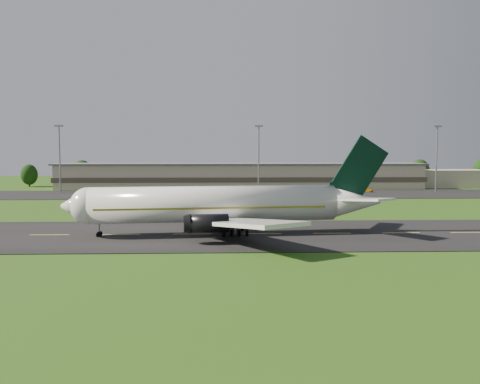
{
  "coord_description": "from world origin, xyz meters",
  "views": [
    {
      "loc": [
        -6.43,
        -82.66,
        13.5
      ],
      "look_at": [
        -3.23,
        8.0,
        6.0
      ],
      "focal_mm": 40.0,
      "sensor_mm": 36.0,
      "label": 1
    }
  ],
  "objects_px": {
    "light_mast_west": "(59,150)",
    "service_vehicle_c": "(274,191)",
    "light_mast_east": "(437,150)",
    "service_vehicle_a": "(92,192)",
    "airliner": "(220,205)",
    "light_mast_centre": "(259,150)",
    "service_vehicle_b": "(175,192)",
    "service_vehicle_d": "(366,190)",
    "terminal": "(259,176)"
  },
  "relations": [
    {
      "from": "light_mast_west",
      "to": "service_vehicle_c",
      "type": "xyz_separation_m",
      "value": [
        64.11,
        -5.07,
        -12.03
      ]
    },
    {
      "from": "light_mast_east",
      "to": "service_vehicle_a",
      "type": "distance_m",
      "value": 104.89
    },
    {
      "from": "airliner",
      "to": "light_mast_centre",
      "type": "relative_size",
      "value": 2.52
    },
    {
      "from": "airliner",
      "to": "service_vehicle_c",
      "type": "distance_m",
      "value": 76.6
    },
    {
      "from": "service_vehicle_b",
      "to": "light_mast_west",
      "type": "bearing_deg",
      "value": 76.42
    },
    {
      "from": "service_vehicle_d",
      "to": "light_mast_centre",
      "type": "bearing_deg",
      "value": 107.41
    },
    {
      "from": "airliner",
      "to": "terminal",
      "type": "distance_m",
      "value": 96.99
    },
    {
      "from": "light_mast_east",
      "to": "service_vehicle_c",
      "type": "xyz_separation_m",
      "value": [
        -50.89,
        -5.07,
        -12.03
      ]
    },
    {
      "from": "light_mast_east",
      "to": "service_vehicle_a",
      "type": "relative_size",
      "value": 5.0
    },
    {
      "from": "service_vehicle_c",
      "to": "service_vehicle_d",
      "type": "bearing_deg",
      "value": 37.77
    },
    {
      "from": "light_mast_centre",
      "to": "light_mast_east",
      "type": "bearing_deg",
      "value": 0.0
    },
    {
      "from": "service_vehicle_a",
      "to": "service_vehicle_b",
      "type": "relative_size",
      "value": 1.12
    },
    {
      "from": "airliner",
      "to": "terminal",
      "type": "bearing_deg",
      "value": 76.59
    },
    {
      "from": "light_mast_east",
      "to": "service_vehicle_b",
      "type": "xyz_separation_m",
      "value": [
        -79.9,
        -8.66,
        -12.04
      ]
    },
    {
      "from": "terminal",
      "to": "service_vehicle_c",
      "type": "relative_size",
      "value": 33.09
    },
    {
      "from": "terminal",
      "to": "service_vehicle_d",
      "type": "distance_m",
      "value": 36.26
    },
    {
      "from": "terminal",
      "to": "service_vehicle_b",
      "type": "xyz_separation_m",
      "value": [
        -26.3,
        -24.84,
        -3.29
      ]
    },
    {
      "from": "service_vehicle_a",
      "to": "service_vehicle_d",
      "type": "bearing_deg",
      "value": -13.71
    },
    {
      "from": "service_vehicle_a",
      "to": "service_vehicle_d",
      "type": "distance_m",
      "value": 81.72
    },
    {
      "from": "light_mast_west",
      "to": "light_mast_east",
      "type": "bearing_deg",
      "value": 0.0
    },
    {
      "from": "light_mast_west",
      "to": "service_vehicle_a",
      "type": "bearing_deg",
      "value": -28.51
    },
    {
      "from": "light_mast_east",
      "to": "service_vehicle_d",
      "type": "distance_m",
      "value": 25.5
    },
    {
      "from": "light_mast_east",
      "to": "service_vehicle_d",
      "type": "height_order",
      "value": "light_mast_east"
    },
    {
      "from": "light_mast_centre",
      "to": "service_vehicle_a",
      "type": "relative_size",
      "value": 5.0
    },
    {
      "from": "airliner",
      "to": "light_mast_centre",
      "type": "height_order",
      "value": "light_mast_centre"
    },
    {
      "from": "service_vehicle_a",
      "to": "service_vehicle_d",
      "type": "height_order",
      "value": "service_vehicle_a"
    },
    {
      "from": "terminal",
      "to": "light_mast_east",
      "type": "distance_m",
      "value": 56.67
    },
    {
      "from": "service_vehicle_a",
      "to": "service_vehicle_d",
      "type": "xyz_separation_m",
      "value": [
        81.63,
        3.93,
        -0.06
      ]
    },
    {
      "from": "service_vehicle_b",
      "to": "service_vehicle_d",
      "type": "relative_size",
      "value": 0.83
    },
    {
      "from": "terminal",
      "to": "service_vehicle_b",
      "type": "bearing_deg",
      "value": -136.64
    },
    {
      "from": "service_vehicle_b",
      "to": "terminal",
      "type": "bearing_deg",
      "value": -46.36
    },
    {
      "from": "service_vehicle_c",
      "to": "service_vehicle_d",
      "type": "relative_size",
      "value": 1.0
    },
    {
      "from": "service_vehicle_b",
      "to": "service_vehicle_d",
      "type": "xyz_separation_m",
      "value": [
        57.48,
        6.63,
        0.04
      ]
    },
    {
      "from": "airliner",
      "to": "service_vehicle_b",
      "type": "xyz_separation_m",
      "value": [
        -13.2,
        71.26,
        -3.97
      ]
    },
    {
      "from": "light_mast_centre",
      "to": "service_vehicle_d",
      "type": "relative_size",
      "value": 4.66
    },
    {
      "from": "light_mast_east",
      "to": "service_vehicle_c",
      "type": "bearing_deg",
      "value": -174.31
    },
    {
      "from": "light_mast_west",
      "to": "light_mast_centre",
      "type": "relative_size",
      "value": 1.0
    },
    {
      "from": "light_mast_east",
      "to": "service_vehicle_a",
      "type": "height_order",
      "value": "light_mast_east"
    },
    {
      "from": "terminal",
      "to": "service_vehicle_d",
      "type": "xyz_separation_m",
      "value": [
        31.19,
        -18.2,
        -3.26
      ]
    },
    {
      "from": "airliner",
      "to": "light_mast_east",
      "type": "bearing_deg",
      "value": 44.5
    },
    {
      "from": "terminal",
      "to": "light_mast_east",
      "type": "bearing_deg",
      "value": -16.8
    },
    {
      "from": "service_vehicle_b",
      "to": "light_mast_east",
      "type": "bearing_deg",
      "value": -83.54
    },
    {
      "from": "light_mast_centre",
      "to": "service_vehicle_d",
      "type": "height_order",
      "value": "light_mast_centre"
    },
    {
      "from": "airliner",
      "to": "service_vehicle_b",
      "type": "distance_m",
      "value": 72.58
    },
    {
      "from": "service_vehicle_a",
      "to": "light_mast_east",
      "type": "bearing_deg",
      "value": -13.19
    },
    {
      "from": "light_mast_centre",
      "to": "service_vehicle_c",
      "type": "bearing_deg",
      "value": -51.01
    },
    {
      "from": "light_mast_west",
      "to": "service_vehicle_d",
      "type": "height_order",
      "value": "light_mast_west"
    },
    {
      "from": "terminal",
      "to": "light_mast_west",
      "type": "height_order",
      "value": "light_mast_west"
    },
    {
      "from": "light_mast_centre",
      "to": "service_vehicle_c",
      "type": "distance_m",
      "value": 13.68
    },
    {
      "from": "light_mast_centre",
      "to": "service_vehicle_a",
      "type": "bearing_deg",
      "value": -173.08
    }
  ]
}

